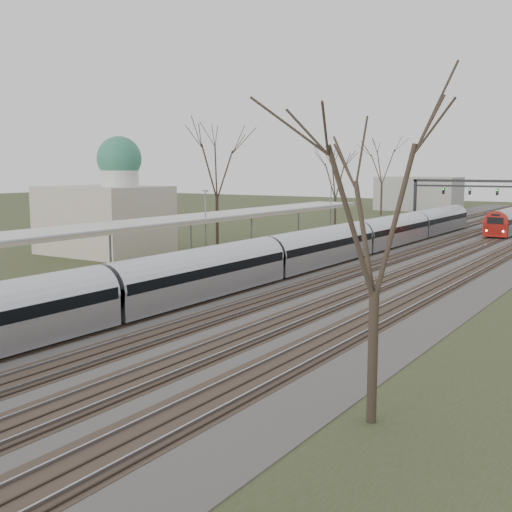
% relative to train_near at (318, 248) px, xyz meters
% --- Properties ---
extents(track_bed, '(24.00, 160.00, 0.22)m').
position_rel_train_near_xyz_m(track_bed, '(2.76, 13.63, -1.42)').
color(track_bed, '#474442').
rests_on(track_bed, ground).
extents(platform, '(3.50, 69.00, 1.00)m').
position_rel_train_near_xyz_m(platform, '(-6.55, -3.87, -0.98)').
color(platform, '#9E9B93').
rests_on(platform, ground).
extents(canopy, '(4.10, 50.00, 3.11)m').
position_rel_train_near_xyz_m(canopy, '(-6.55, -8.38, 2.45)').
color(canopy, slate).
rests_on(canopy, platform).
extents(dome_building, '(10.00, 8.00, 10.30)m').
position_rel_train_near_xyz_m(dome_building, '(-19.21, -3.37, 2.24)').
color(dome_building, beige).
rests_on(dome_building, ground).
extents(signal_gantry, '(21.00, 0.59, 6.08)m').
position_rel_train_near_xyz_m(signal_gantry, '(2.79, 43.62, 3.43)').
color(signal_gantry, black).
rests_on(signal_gantry, ground).
extents(tree_west_far, '(5.50, 5.50, 11.33)m').
position_rel_train_near_xyz_m(tree_west_far, '(-14.50, 6.63, 6.54)').
color(tree_west_far, '#2D231C').
rests_on(tree_west_far, ground).
extents(tree_east_near, '(4.50, 4.50, 9.27)m').
position_rel_train_near_xyz_m(tree_east_near, '(15.50, -26.37, 5.08)').
color(tree_east_near, '#2D231C').
rests_on(tree_east_near, ground).
extents(train_near, '(2.62, 75.21, 3.05)m').
position_rel_train_near_xyz_m(train_near, '(0.00, 0.00, 0.00)').
color(train_near, '#B8BBC4').
rests_on(train_near, ground).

